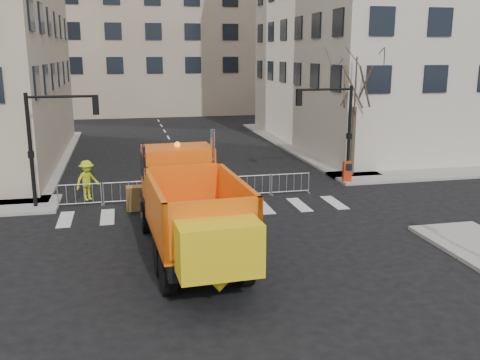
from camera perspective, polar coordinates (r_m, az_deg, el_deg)
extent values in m
plane|color=black|center=(19.78, -0.41, -7.71)|extent=(120.00, 120.00, 0.00)
cube|color=gray|center=(27.73, -4.10, -1.36)|extent=(64.00, 5.00, 0.15)
cube|color=tan|center=(70.32, -9.78, 17.20)|extent=(30.00, 18.00, 24.00)
cylinder|color=black|center=(26.25, -21.42, 2.77)|extent=(0.18, 0.18, 5.40)
cylinder|color=black|center=(30.51, 11.57, 4.79)|extent=(0.18, 0.18, 5.40)
cube|color=black|center=(19.24, -5.47, -4.94)|extent=(3.08, 8.39, 0.52)
cylinder|color=black|center=(22.05, -9.92, -3.93)|extent=(0.47, 1.28, 1.26)
cylinder|color=black|center=(22.39, -3.77, -3.49)|extent=(0.47, 1.28, 1.26)
cylinder|color=black|center=(17.85, -8.42, -8.09)|extent=(0.47, 1.28, 1.26)
cylinder|color=black|center=(18.26, -0.85, -7.43)|extent=(0.47, 1.28, 1.26)
cylinder|color=black|center=(16.48, -7.75, -9.94)|extent=(0.47, 1.28, 1.26)
cylinder|color=black|center=(16.93, 0.46, -9.16)|extent=(0.47, 1.28, 1.26)
cube|color=#EB5D0D|center=(22.51, -7.18, -0.14)|extent=(2.50, 1.96, 1.15)
cube|color=#EB5D0D|center=(20.92, -6.63, 0.77)|extent=(2.73, 1.97, 2.06)
cylinder|color=silver|center=(20.23, -2.90, 1.57)|extent=(0.16, 0.16, 2.75)
cube|color=#EB5D0D|center=(17.38, -4.62, -2.79)|extent=(3.13, 5.19, 1.89)
cube|color=yellow|center=(14.61, -2.23, -7.36)|extent=(2.35, 1.27, 1.49)
cube|color=brown|center=(24.67, -7.78, -1.71)|extent=(3.70, 0.86, 1.29)
imported|color=black|center=(23.75, -9.96, -2.19)|extent=(0.71, 0.59, 1.65)
imported|color=black|center=(23.48, -5.96, -2.12)|extent=(1.01, 0.89, 1.74)
imported|color=black|center=(25.95, -5.86, -0.40)|extent=(1.21, 1.01, 1.93)
imported|color=#BECE18|center=(26.85, -15.99, -0.03)|extent=(1.44, 1.35, 1.96)
cube|color=#B82C0E|center=(30.35, 11.35, 0.92)|extent=(0.51, 0.47, 1.10)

